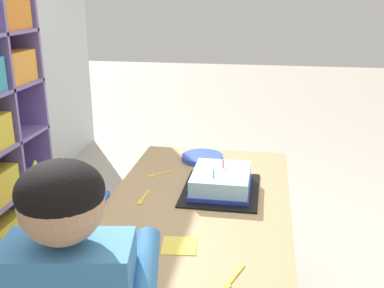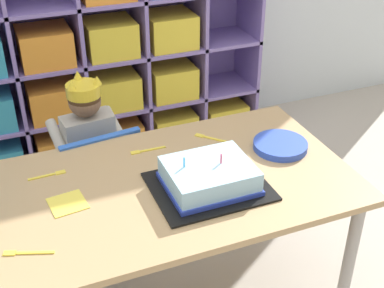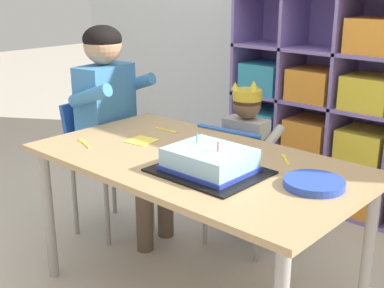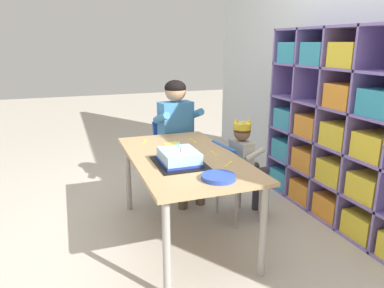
% 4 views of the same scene
% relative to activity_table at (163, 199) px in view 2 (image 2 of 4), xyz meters
% --- Properties ---
extents(storage_cubby_shelf, '(1.72, 0.33, 1.54)m').
position_rel_activity_table_xyz_m(storage_cubby_shelf, '(0.13, 1.29, 0.14)').
color(storage_cubby_shelf, '#7F6BB2').
rests_on(storage_cubby_shelf, ground).
extents(activity_table, '(1.33, 0.73, 0.64)m').
position_rel_activity_table_xyz_m(activity_table, '(0.00, 0.00, 0.00)').
color(activity_table, tan).
rests_on(activity_table, ground).
extents(classroom_chair_blue, '(0.39, 0.35, 0.65)m').
position_rel_activity_table_xyz_m(classroom_chair_blue, '(-0.14, 0.47, -0.18)').
color(classroom_chair_blue, blue).
rests_on(classroom_chair_blue, ground).
extents(child_with_crown, '(0.31, 0.31, 0.85)m').
position_rel_activity_table_xyz_m(child_with_crown, '(-0.15, 0.58, -0.04)').
color(child_with_crown, '#B2ADA3').
rests_on(child_with_crown, ground).
extents(birthday_cake_on_tray, '(0.39, 0.32, 0.13)m').
position_rel_activity_table_xyz_m(birthday_cake_on_tray, '(0.14, -0.08, 0.11)').
color(birthday_cake_on_tray, black).
rests_on(birthday_cake_on_tray, activity_table).
extents(paper_plate_stack, '(0.21, 0.21, 0.03)m').
position_rel_activity_table_xyz_m(paper_plate_stack, '(0.49, 0.05, 0.08)').
color(paper_plate_stack, blue).
rests_on(paper_plate_stack, activity_table).
extents(paper_napkin_square, '(0.13, 0.13, 0.00)m').
position_rel_activity_table_xyz_m(paper_napkin_square, '(-0.32, 0.01, 0.07)').
color(paper_napkin_square, '#F4DB4C').
rests_on(paper_napkin_square, activity_table).
extents(fork_beside_plate_stack, '(0.14, 0.02, 0.00)m').
position_rel_activity_table_xyz_m(fork_beside_plate_stack, '(0.01, 0.22, 0.07)').
color(fork_beside_plate_stack, yellow).
rests_on(fork_beside_plate_stack, activity_table).
extents(fork_near_child_seat, '(0.14, 0.06, 0.00)m').
position_rel_activity_table_xyz_m(fork_near_child_seat, '(-0.48, -0.18, 0.07)').
color(fork_near_child_seat, yellow).
rests_on(fork_near_child_seat, activity_table).
extents(fork_by_napkin, '(0.10, 0.11, 0.00)m').
position_rel_activity_table_xyz_m(fork_by_napkin, '(0.27, 0.22, 0.07)').
color(fork_by_napkin, yellow).
rests_on(fork_by_napkin, activity_table).
extents(fork_near_cake_tray, '(0.13, 0.02, 0.00)m').
position_rel_activity_table_xyz_m(fork_near_cake_tray, '(-0.35, 0.20, 0.07)').
color(fork_near_cake_tray, yellow).
rests_on(fork_near_cake_tray, activity_table).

